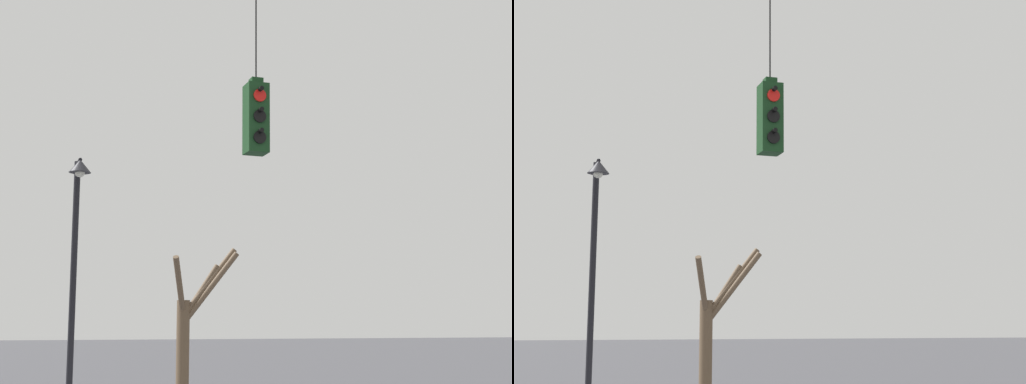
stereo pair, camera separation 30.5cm
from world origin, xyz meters
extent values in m
cube|color=#143819|center=(0.82, -0.21, 5.24)|extent=(0.34, 0.34, 1.11)
cube|color=#143819|center=(0.82, -0.21, 5.85)|extent=(0.19, 0.19, 0.10)
cylinder|color=black|center=(0.82, -0.21, 6.72)|extent=(0.02, 0.02, 1.65)
cylinder|color=red|center=(0.82, -0.40, 5.57)|extent=(0.20, 0.03, 0.20)
cylinder|color=black|center=(0.82, -0.44, 5.66)|extent=(0.07, 0.12, 0.07)
cylinder|color=black|center=(0.82, -0.40, 5.24)|extent=(0.20, 0.03, 0.20)
cylinder|color=black|center=(0.82, -0.44, 5.33)|extent=(0.07, 0.12, 0.07)
cylinder|color=black|center=(0.82, -0.40, 4.91)|extent=(0.20, 0.03, 0.20)
cylinder|color=black|center=(0.82, -0.44, 5.00)|extent=(0.07, 0.12, 0.07)
cylinder|color=black|center=(-1.50, 3.62, 2.58)|extent=(0.12, 0.12, 5.16)
cylinder|color=black|center=(-1.50, 3.39, 5.11)|extent=(0.07, 0.45, 0.07)
cone|color=#232328|center=(-1.50, 3.17, 4.99)|extent=(0.41, 0.41, 0.25)
sphere|color=silver|center=(-1.50, 3.17, 4.87)|extent=(0.19, 0.19, 0.19)
cylinder|color=brown|center=(1.93, 9.01, 1.35)|extent=(0.34, 0.34, 2.71)
cylinder|color=brown|center=(1.70, 8.51, 3.05)|extent=(0.65, 1.17, 1.54)
cylinder|color=brown|center=(2.62, 8.96, 3.19)|extent=(1.52, 0.25, 1.88)
cylinder|color=brown|center=(2.39, 8.99, 2.93)|extent=(1.06, 0.18, 1.51)
cylinder|color=brown|center=(2.63, 8.88, 3.04)|extent=(1.55, 0.42, 1.97)
camera|label=1|loc=(-3.03, -11.46, 2.07)|focal=55.00mm
camera|label=2|loc=(-2.74, -11.56, 2.07)|focal=55.00mm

